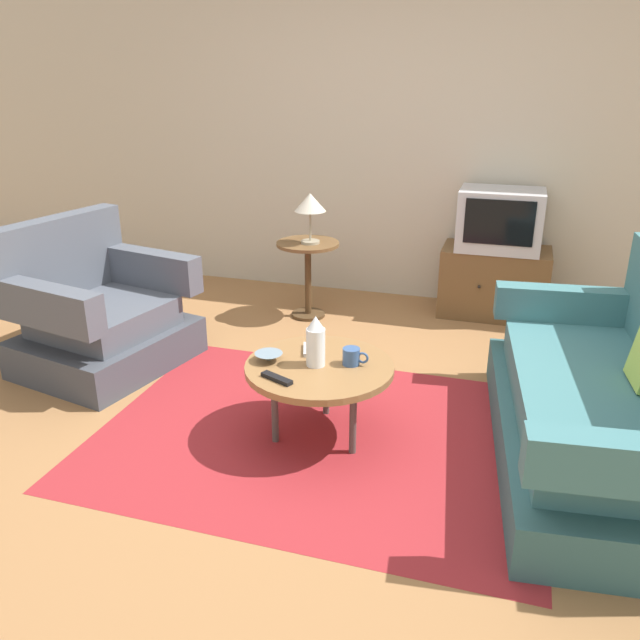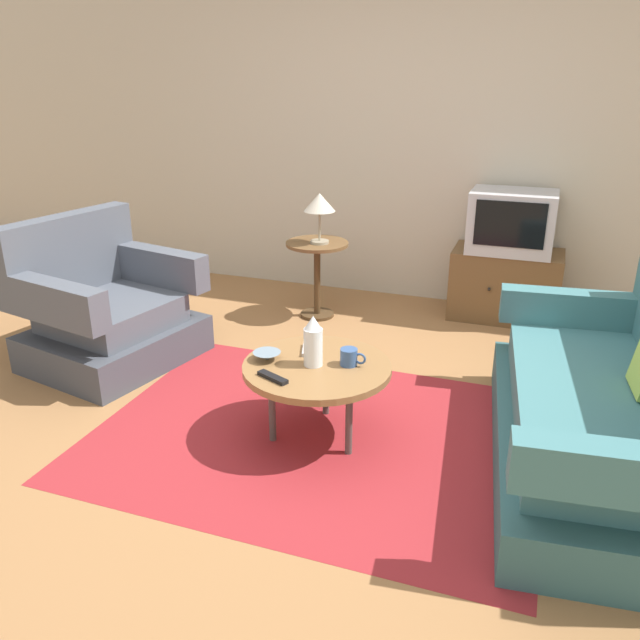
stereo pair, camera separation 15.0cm
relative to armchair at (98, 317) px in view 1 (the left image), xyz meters
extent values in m
plane|color=olive|center=(1.56, -0.35, -0.32)|extent=(16.00, 16.00, 0.00)
cube|color=#BCB29E|center=(1.56, 1.97, 1.03)|extent=(9.00, 0.12, 2.70)
cube|color=maroon|center=(1.62, -0.44, -0.32)|extent=(2.29, 1.76, 0.00)
cube|color=#3E424B|center=(0.06, -0.01, -0.20)|extent=(1.02, 1.13, 0.24)
cube|color=#4C515B|center=(0.06, -0.01, 0.01)|extent=(0.83, 0.83, 0.18)
cube|color=#4C515B|center=(-0.28, 0.06, 0.36)|extent=(0.34, 0.99, 0.51)
cube|color=#4C515B|center=(-0.03, -0.42, 0.22)|extent=(0.85, 0.31, 0.25)
cube|color=#4C515B|center=(0.14, 0.40, 0.22)|extent=(0.85, 0.31, 0.25)
cube|color=#325C60|center=(2.95, -0.28, -0.20)|extent=(1.05, 1.89, 0.24)
cube|color=#3D7075|center=(2.95, -0.28, 0.01)|extent=(0.88, 1.60, 0.18)
cube|color=#3D7075|center=(2.86, 0.55, 0.20)|extent=(0.87, 0.23, 0.20)
cylinder|color=olive|center=(1.62, -0.44, 0.08)|extent=(0.76, 0.76, 0.04)
cylinder|color=#4C4742|center=(1.59, -0.21, -0.13)|extent=(0.04, 0.04, 0.38)
cylinder|color=#4C4742|center=(1.42, -0.57, -0.13)|extent=(0.04, 0.04, 0.38)
cylinder|color=#4C4742|center=(1.83, -0.55, -0.13)|extent=(0.04, 0.04, 0.38)
cylinder|color=brown|center=(1.03, 1.20, 0.26)|extent=(0.47, 0.47, 0.02)
cylinder|color=#47311C|center=(1.03, 1.20, -0.04)|extent=(0.05, 0.05, 0.56)
cylinder|color=#47311C|center=(1.03, 1.20, -0.31)|extent=(0.26, 0.26, 0.02)
cube|color=brown|center=(2.39, 1.65, -0.05)|extent=(0.80, 0.44, 0.53)
sphere|color=black|center=(2.29, 1.42, -0.03)|extent=(0.02, 0.02, 0.02)
sphere|color=black|center=(2.48, 1.42, -0.03)|extent=(0.02, 0.02, 0.02)
cube|color=#B7B7BC|center=(2.39, 1.64, 0.44)|extent=(0.60, 0.43, 0.45)
cube|color=black|center=(2.39, 1.42, 0.46)|extent=(0.48, 0.01, 0.32)
cylinder|color=#9E937A|center=(1.06, 1.18, 0.28)|extent=(0.14, 0.14, 0.02)
cylinder|color=#9E937A|center=(1.06, 1.18, 0.40)|extent=(0.02, 0.02, 0.22)
cone|color=beige|center=(1.06, 1.18, 0.58)|extent=(0.23, 0.23, 0.13)
cylinder|color=white|center=(1.61, -0.46, 0.19)|extent=(0.10, 0.10, 0.20)
cone|color=white|center=(1.61, -0.46, 0.32)|extent=(0.09, 0.09, 0.07)
cylinder|color=#335184|center=(1.78, -0.40, 0.14)|extent=(0.09, 0.09, 0.09)
torus|color=#335184|center=(1.84, -0.40, 0.14)|extent=(0.06, 0.01, 0.06)
cone|color=slate|center=(1.37, -0.48, 0.12)|extent=(0.14, 0.14, 0.04)
cube|color=black|center=(1.48, -0.67, 0.10)|extent=(0.18, 0.11, 0.02)
cube|color=#B2B2B7|center=(1.52, -0.31, 0.10)|extent=(0.09, 0.16, 0.02)
camera|label=1|loc=(2.49, -3.26, 1.50)|focal=36.25mm
camera|label=2|loc=(2.64, -3.22, 1.50)|focal=36.25mm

